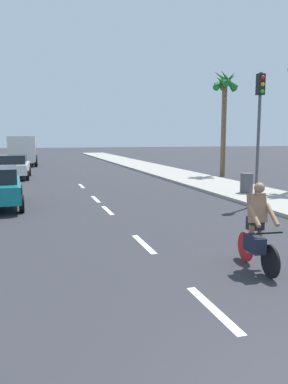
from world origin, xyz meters
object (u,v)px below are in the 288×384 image
Objects in this scene: cyclist at (257,231)px; trash_bin_near at (247,183)px; parked_car_white at (13,166)px; delivery_truck at (23,150)px; traffic_signal at (259,115)px; palm_tree_far at (225,93)px.

cyclist is 1.98× the size of trash_bin_near.
parked_car_white is 12.01m from delivery_truck.
trash_bin_near is at bearing -43.45° from parked_car_white.
traffic_signal is (9.30, -25.53, 2.10)m from delivery_truck.
traffic_signal reaches higher than cyclist.
delivery_truck is 27.25m from traffic_signal.
delivery_truck is (-5.06, 32.15, 0.67)m from cyclist.
parked_car_white is 15.48m from trash_bin_near.
cyclist reaches higher than trash_bin_near.
delivery_truck reaches higher than cyclist.
traffic_signal is at bearing -111.38° from palm_tree_far.
traffic_signal is (9.74, -13.55, 2.77)m from parked_car_white.
delivery_truck is at bearing 114.17° from trash_bin_near.
parked_car_white is (-5.49, 20.16, 0.01)m from cyclist.
cyclist is 10.51m from trash_bin_near.
palm_tree_far is 7.93× the size of trash_bin_near.
trash_bin_near is (5.30, 9.07, -0.23)m from cyclist.
traffic_signal is at bearing -113.32° from trash_bin_near.
trash_bin_near is (10.79, -11.10, -0.24)m from parked_car_white.
parked_car_white is 5.02× the size of trash_bin_near.
palm_tree_far is (13.53, -14.74, 4.16)m from delivery_truck.
cyclist is 8.34m from traffic_signal.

